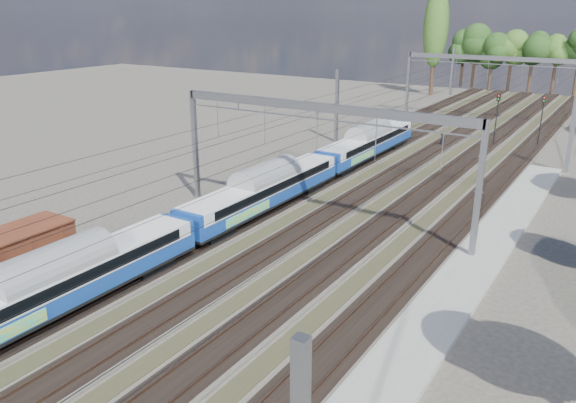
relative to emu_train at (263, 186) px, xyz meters
The scene contains 9 objects.
track_bed 16.17m from the emu_train, 73.69° to the left, with size 21.00×130.00×0.34m.
platform 19.22m from the emu_train, 30.27° to the right, with size 3.00×70.00×0.30m, color gray.
catenary 23.91m from the emu_train, 78.16° to the left, with size 25.65×130.00×9.00m.
tree_belt 63.88m from the emu_train, 79.38° to the left, with size 38.96×98.25×11.84m.
poplar 69.76m from the emu_train, 98.32° to the left, with size 4.40×4.40×19.04m.
emu_train is the anchor object (origin of this frame).
worker 30.17m from the emu_train, 81.31° to the left, with size 0.59×0.39×1.62m, color black.
signal_near 34.07m from the emu_train, 73.46° to the left, with size 0.42×0.38×6.05m.
signal_far 38.53m from the emu_train, 68.73° to the left, with size 0.41×0.38×5.76m.
Camera 1 is at (19.18, -4.00, 15.23)m, focal length 35.00 mm.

